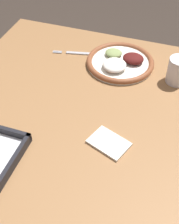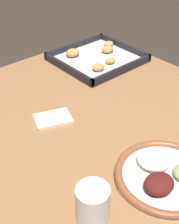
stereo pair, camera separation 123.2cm
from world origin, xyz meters
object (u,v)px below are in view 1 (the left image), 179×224
at_px(fork, 81,53).
at_px(napkin, 109,143).
at_px(dinner_plate, 120,62).
at_px(drinking_cup, 178,71).

relative_size(fork, napkin, 1.53).
distance_m(dinner_plate, drinking_cup, 0.21).
height_order(fork, drinking_cup, drinking_cup).
height_order(dinner_plate, drinking_cup, drinking_cup).
relative_size(dinner_plate, fork, 1.26).
relative_size(fork, drinking_cup, 2.14).
height_order(fork, napkin, napkin).
xyz_separation_m(fork, napkin, (-0.22, 0.39, 0.00)).
xyz_separation_m(dinner_plate, fork, (0.16, -0.02, -0.01)).
distance_m(dinner_plate, fork, 0.16).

